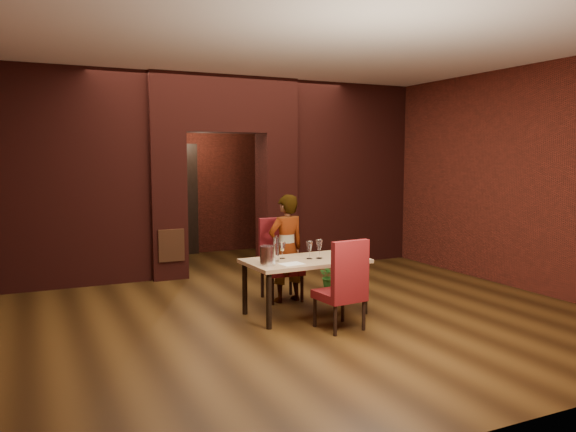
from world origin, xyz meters
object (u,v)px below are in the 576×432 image
chair_far (282,260)px  water_bottle (276,248)px  wine_bucket (268,256)px  wine_glass_a (282,250)px  potted_plant (331,276)px  dining_table (305,287)px  person_seated (286,248)px  wine_glass_b (309,250)px  wine_glass_c (319,249)px  chair_near (339,284)px

chair_far → water_bottle: size_ratio=3.60×
wine_bucket → water_bottle: bearing=45.4°
wine_glass_a → potted_plant: 1.54m
dining_table → water_bottle: size_ratio=4.80×
person_seated → potted_plant: (0.87, 0.34, -0.51)m
wine_glass_b → potted_plant: 1.44m
water_bottle → potted_plant: (1.28, 0.94, -0.63)m
wine_glass_a → wine_bucket: bearing=-136.9°
wine_glass_a → water_bottle: 0.17m
dining_table → wine_glass_a: wine_glass_a is taller
chair_far → person_seated: bearing=-76.6°
chair_far → wine_glass_b: bearing=-84.2°
wine_glass_a → person_seated: bearing=60.2°
wine_glass_a → wine_glass_c: (0.41, -0.18, 0.02)m
chair_far → potted_plant: bearing=19.0°
person_seated → water_bottle: 0.74m
chair_near → wine_glass_b: 0.73m
dining_table → chair_far: chair_far is taller
dining_table → water_bottle: (-0.36, 0.04, 0.49)m
wine_glass_b → person_seated: bearing=90.2°
wine_bucket → water_bottle: (0.20, 0.20, 0.04)m
water_bottle → potted_plant: water_bottle is taller
wine_glass_a → water_bottle: (-0.13, -0.11, 0.05)m
wine_bucket → dining_table: bearing=15.3°
chair_near → wine_bucket: bearing=-45.4°
potted_plant → chair_far: bearing=-165.3°
chair_near → dining_table: bearing=-89.2°
wine_glass_a → potted_plant: (1.15, 0.83, -0.58)m
dining_table → potted_plant: (0.92, 0.99, -0.14)m
chair_far → wine_bucket: size_ratio=4.91×
person_seated → wine_glass_a: size_ratio=7.09×
chair_far → chair_near: (0.05, -1.44, -0.03)m
dining_table → person_seated: 0.75m
dining_table → wine_glass_b: bearing=-14.0°
person_seated → wine_glass_a: person_seated is taller
chair_far → chair_near: bearing=-83.8°
dining_table → chair_near: bearing=-85.9°
person_seated → wine_glass_b: size_ratio=6.60×
chair_near → wine_glass_c: 0.71m
dining_table → water_bottle: water_bottle is taller
chair_near → potted_plant: size_ratio=2.57×
chair_far → chair_near: chair_far is taller
chair_far → chair_near: size_ratio=1.07×
wine_bucket → wine_glass_b: bearing=13.1°
wine_glass_a → wine_bucket: 0.44m
wine_glass_a → wine_glass_b: wine_glass_b is taller
chair_far → wine_glass_b: (0.02, -0.76, 0.24)m
wine_bucket → potted_plant: 1.96m
person_seated → wine_glass_b: 0.66m
wine_glass_c → wine_bucket: (-0.73, -0.12, -0.01)m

